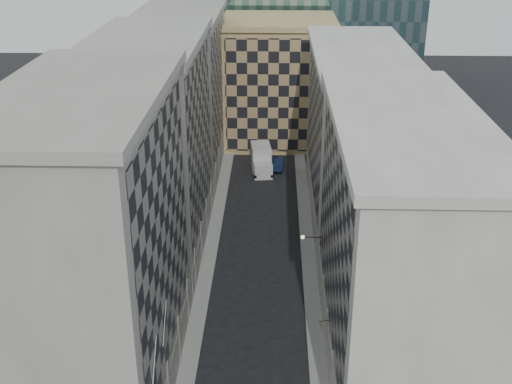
# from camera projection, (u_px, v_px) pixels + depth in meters

# --- Properties ---
(sidewalk_west) EXTENTS (1.50, 100.00, 0.15)m
(sidewalk_west) POSITION_uv_depth(u_px,v_px,m) (209.00, 260.00, 67.23)
(sidewalk_west) COLOR gray
(sidewalk_west) RESTS_ON ground
(sidewalk_east) EXTENTS (1.50, 100.00, 0.15)m
(sidewalk_east) POSITION_uv_depth(u_px,v_px,m) (309.00, 261.00, 66.95)
(sidewalk_east) COLOR gray
(sidewalk_east) RESTS_ON ground
(bldg_left_a) EXTENTS (10.80, 22.80, 23.70)m
(bldg_left_a) POSITION_uv_depth(u_px,v_px,m) (98.00, 252.00, 45.24)
(bldg_left_a) COLOR gray
(bldg_left_a) RESTS_ON ground
(bldg_left_b) EXTENTS (10.80, 22.80, 22.70)m
(bldg_left_b) POSITION_uv_depth(u_px,v_px,m) (153.00, 149.00, 65.47)
(bldg_left_b) COLOR gray
(bldg_left_b) RESTS_ON ground
(bldg_left_c) EXTENTS (10.80, 22.80, 21.70)m
(bldg_left_c) POSITION_uv_depth(u_px,v_px,m) (182.00, 95.00, 85.71)
(bldg_left_c) COLOR gray
(bldg_left_c) RESTS_ON ground
(bldg_right_a) EXTENTS (10.80, 26.80, 20.70)m
(bldg_right_a) POSITION_uv_depth(u_px,v_px,m) (396.00, 247.00, 48.91)
(bldg_right_a) COLOR #ABA69C
(bldg_right_a) RESTS_ON ground
(bldg_right_b) EXTENTS (10.80, 28.80, 19.70)m
(bldg_right_b) POSITION_uv_depth(u_px,v_px,m) (356.00, 135.00, 73.68)
(bldg_right_b) COLOR #ABA69C
(bldg_right_b) RESTS_ON ground
(tan_block) EXTENTS (16.80, 14.80, 18.80)m
(tan_block) POSITION_uv_depth(u_px,v_px,m) (278.00, 81.00, 97.67)
(tan_block) COLOR tan
(tan_block) RESTS_ON ground
(flagpoles_left) EXTENTS (0.10, 6.33, 2.33)m
(flagpoles_left) POSITION_uv_depth(u_px,v_px,m) (160.00, 341.00, 42.13)
(flagpoles_left) COLOR gray
(flagpoles_left) RESTS_ON ground
(bracket_lamp) EXTENTS (1.98, 0.36, 0.36)m
(bracket_lamp) POSITION_uv_depth(u_px,v_px,m) (305.00, 237.00, 58.98)
(bracket_lamp) COLOR black
(bracket_lamp) RESTS_ON ground
(box_truck) EXTENTS (3.29, 6.61, 3.49)m
(box_truck) POSITION_uv_depth(u_px,v_px,m) (261.00, 160.00, 89.20)
(box_truck) COLOR silver
(box_truck) RESTS_ON ground
(dark_car) EXTENTS (1.93, 4.61, 1.48)m
(dark_car) POSITION_uv_depth(u_px,v_px,m) (278.00, 164.00, 90.08)
(dark_car) COLOR #0E1B36
(dark_car) RESTS_ON ground
(shop_sign) EXTENTS (0.87, 0.76, 0.85)m
(shop_sign) POSITION_uv_depth(u_px,v_px,m) (322.00, 325.00, 50.66)
(shop_sign) COLOR black
(shop_sign) RESTS_ON ground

